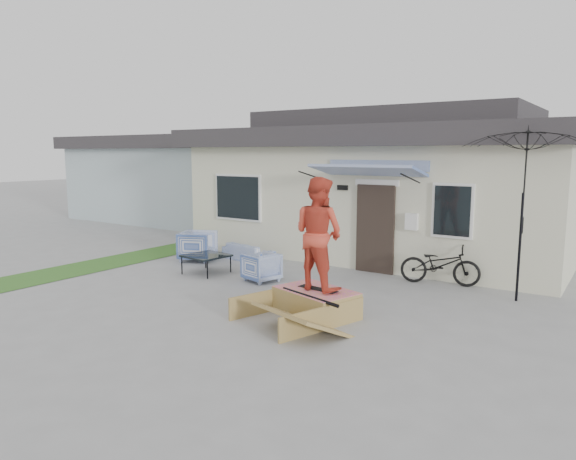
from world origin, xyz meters
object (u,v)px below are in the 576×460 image
Objects in this scene: skateboard at (318,288)px; skater at (318,232)px; loveseat at (248,249)px; armchair_right at (261,266)px; coffee_table at (206,264)px; patio_umbrella at (522,211)px; skate_ramp at (316,303)px; armchair_left at (198,244)px; bicycle at (440,260)px.

skater is (-0.00, 0.00, 1.01)m from skateboard.
loveseat is 4.99m from skateboard.
armchair_right is 0.91× the size of skateboard.
loveseat is at bearing 149.67° from skateboard.
patio_umbrella reaches higher than coffee_table.
skate_ramp is (3.82, -1.30, 0.00)m from coffee_table.
skater is (0.01, 0.04, 1.26)m from skate_ramp.
bicycle is at bearing -103.74° from armchair_left.
bicycle reaches higher than armchair_right.
armchair_left is 0.48× the size of skate_ramp.
skater reaches higher than bicycle.
coffee_table is at bearing -8.31° from skater.
armchair_left is at bearing 86.59° from bicycle.
armchair_left is 1.14× the size of skateboard.
skate_ramp is 0.26m from skateboard.
armchair_left reaches higher than armchair_right.
loveseat reaches higher than skateboard.
skater is at bearing -18.13° from coffee_table.
patio_umbrella is at bearing -123.55° from skater.
coffee_table is 5.36m from bicycle.
skateboard is (0.01, 0.04, 0.25)m from skate_ramp.
skater is (-2.75, -2.91, -0.26)m from patio_umbrella.
skateboard reaches higher than coffee_table.
patio_umbrella is (5.04, 1.52, 1.40)m from armchair_right.
bicycle is 0.72× the size of patio_umbrella.
skate_ramp is (-1.11, -3.37, -0.31)m from bicycle.
skateboard is at bearing 148.05° from bicycle.
loveseat is at bearing -119.44° from armchair_right.
loveseat is 2.34m from armchair_right.
patio_umbrella is (6.58, 1.65, 1.52)m from coffee_table.
patio_umbrella reaches higher than loveseat.
armchair_left is 0.44× the size of skater.
armchair_right reaches higher than coffee_table.
armchair_left is 1.55m from coffee_table.
skateboard is at bearing 90.00° from skate_ramp.
coffee_table is at bearing 104.45° from loveseat.
loveseat is 1.68× the size of coffee_table.
bicycle is at bearing 134.80° from armchair_right.
skateboard is at bearing -18.13° from coffee_table.
armchair_right is 5.45m from patio_umbrella.
skater is at bearing -133.37° from patio_umbrella.
armchair_left is at bearing 163.24° from skateboard.
armchair_right is 0.38× the size of skate_ramp.
patio_umbrella is at bearing -108.94° from armchair_left.
armchair_left is (-1.07, -0.81, 0.14)m from loveseat.
coffee_table is at bearing -152.74° from armchair_left.
skateboard is at bearing 152.80° from loveseat.
skate_ramp is at bearing 148.07° from bicycle.
bicycle is at bearing 165.66° from patio_umbrella.
armchair_right reaches higher than loveseat.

